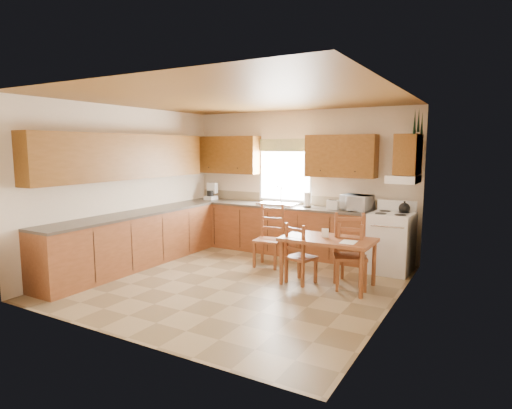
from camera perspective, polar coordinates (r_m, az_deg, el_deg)
The scene contains 35 objects.
floor at distance 6.55m, azimuth -2.48°, elevation -10.24°, with size 4.50×4.50×0.00m, color #8C7856.
ceiling at distance 6.27m, azimuth -2.63°, elevation 13.95°, with size 4.50×4.50×0.00m, color brown.
wall_left at distance 7.70m, azimuth -16.86°, elevation 2.40°, with size 4.50×4.50×0.00m, color beige.
wall_right at distance 5.42m, azimuth 18.00°, elevation 0.26°, with size 4.50×4.50×0.00m, color beige.
wall_back at distance 8.25m, azimuth 5.84°, elevation 3.01°, with size 4.50×4.50×0.00m, color beige.
wall_front at distance 4.54m, azimuth -17.90°, elevation -1.09°, with size 4.50×4.50×0.00m, color beige.
lower_cab_back at distance 8.26m, azimuth 2.53°, elevation -3.32°, with size 3.75×0.60×0.88m, color brown.
lower_cab_left at distance 7.52m, azimuth -15.85°, elevation -4.71°, with size 0.60×3.60×0.88m, color brown.
counter_back at distance 8.19m, azimuth 2.54°, elevation -0.16°, with size 3.75×0.63×0.04m, color #494038.
counter_left at distance 7.44m, azimuth -15.97°, elevation -1.24°, with size 0.63×3.60×0.04m, color #494038.
backsplash at distance 8.43m, azimuth 3.45°, elevation 0.82°, with size 3.75×0.01×0.18m, color gray.
upper_cab_back_left at distance 8.82m, azimuth -3.84°, elevation 6.62°, with size 1.41×0.33×0.75m, color brown.
upper_cab_back_right at distance 7.76m, azimuth 11.26°, elevation 6.35°, with size 1.25×0.33×0.75m, color brown.
upper_cab_left at distance 7.45m, azimuth -16.97°, elevation 6.12°, with size 0.33×3.60×0.75m, color brown.
upper_cab_stove at distance 7.03m, azimuth 19.62°, elevation 6.30°, with size 0.33×0.62×0.62m, color brown.
range_hood at distance 7.05m, azimuth 19.08°, elevation 3.24°, with size 0.44×0.62×0.12m, color silver.
window_frame at distance 8.33m, azimuth 3.88°, elevation 4.46°, with size 1.13×0.02×1.18m, color silver.
window_pane at distance 8.33m, azimuth 3.87°, elevation 4.46°, with size 1.05×0.01×1.10m, color white.
window_valance at distance 8.29m, azimuth 3.82°, elevation 7.90°, with size 1.19×0.01×0.24m, color #4A672E.
sink_basin at distance 8.15m, azimuth 3.01°, elevation 0.09°, with size 0.75×0.45×0.04m, color silver.
pine_decal_a at distance 6.70m, azimuth 20.42°, elevation 10.33°, with size 0.22×0.22×0.36m, color #16351E.
pine_decal_b at distance 7.02m, azimuth 20.87°, elevation 10.50°, with size 0.22×0.22×0.36m, color #16351E.
pine_decal_c at distance 7.33m, azimuth 21.26°, elevation 10.02°, with size 0.22×0.22×0.36m, color #16351E.
stove at distance 7.25m, azimuth 17.59°, elevation -4.95°, with size 0.64×0.66×0.95m, color silver.
coffeemaker at distance 9.00m, azimuth -6.05°, elevation 1.66°, with size 0.19×0.22×0.32m, color silver.
paper_towel at distance 7.90m, azimuth 6.86°, elevation 0.64°, with size 0.12×0.12×0.27m, color white.
toaster at distance 7.67m, azimuth 10.16°, elevation -0.03°, with size 0.20×0.13×0.16m, color silver.
microwave at distance 7.58m, azimuth 13.28°, elevation 0.23°, with size 0.46×0.33×0.28m, color silver.
dining_table at distance 6.39m, azimuth 9.52°, elevation -7.50°, with size 1.31×0.75×0.70m, color brown.
chair_near_left at distance 6.42m, azimuth 6.04°, elevation -6.49°, with size 0.38×0.36×0.90m, color brown.
chair_near_right at distance 6.50m, azimuth 12.63°, elevation -6.36°, with size 0.38×0.37×0.92m, color brown.
chair_far_left at distance 7.23m, azimuth 1.68°, elevation -4.26°, with size 0.44×0.42×1.04m, color brown.
chair_far_right at distance 6.28m, azimuth 12.45°, elevation -6.18°, with size 0.45×0.42×1.06m, color brown.
table_paper at distance 6.09m, azimuth 12.24°, elevation -4.91°, with size 0.21×0.27×0.00m, color white.
table_card at distance 6.33m, azimuth 9.20°, elevation -3.78°, with size 0.10×0.02×0.13m, color white.
Camera 1 is at (3.33, -5.27, 2.01)m, focal length 30.00 mm.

